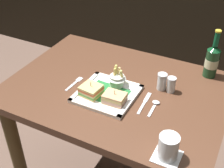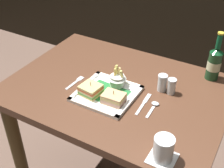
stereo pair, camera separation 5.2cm
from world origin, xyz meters
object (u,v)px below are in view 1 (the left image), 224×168
object	(u,v)px
sandwich_half_right	(115,98)
beer_bottle	(212,60)
dining_table	(117,109)
water_glass	(168,148)
fork	(75,83)
spoon	(155,104)
fries_cup	(118,78)
knife	(145,102)
pepper_shaker	(171,86)
sandwich_half_left	(91,90)
salt_shaker	(162,82)
square_plate	(107,94)

from	to	relation	value
sandwich_half_right	beer_bottle	distance (m)	0.54
dining_table	sandwich_half_right	world-z (taller)	sandwich_half_right
water_glass	fork	bearing A→B (deg)	156.30
fork	spoon	distance (m)	0.41
dining_table	spoon	xyz separation A→B (m)	(0.21, -0.05, 0.14)
water_glass	beer_bottle	bearing A→B (deg)	88.37
sandwich_half_right	fork	xyz separation A→B (m)	(-0.25, 0.06, -0.03)
fries_cup	fork	bearing A→B (deg)	-161.14
knife	pepper_shaker	world-z (taller)	pepper_shaker
dining_table	water_glass	size ratio (longest dim) A/B	10.77
water_glass	sandwich_half_left	bearing A→B (deg)	156.31
spoon	salt_shaker	distance (m)	0.14
dining_table	square_plate	world-z (taller)	square_plate
water_glass	spoon	size ratio (longest dim) A/B	0.83
beer_bottle	pepper_shaker	distance (m)	0.26
spoon	pepper_shaker	xyz separation A→B (m)	(0.03, 0.13, 0.03)
sandwich_half_left	beer_bottle	bearing A→B (deg)	43.49
dining_table	pepper_shaker	xyz separation A→B (m)	(0.24, 0.08, 0.17)
sandwich_half_right	beer_bottle	xyz separation A→B (m)	(0.33, 0.42, 0.06)
square_plate	fries_cup	size ratio (longest dim) A/B	2.49
fries_cup	knife	xyz separation A→B (m)	(0.16, -0.05, -0.05)
beer_bottle	sandwich_half_left	bearing A→B (deg)	-136.51
beer_bottle	fork	xyz separation A→B (m)	(-0.57, -0.37, -0.09)
fries_cup	pepper_shaker	world-z (taller)	fries_cup
sandwich_half_left	fries_cup	size ratio (longest dim) A/B	0.93
fries_cup	beer_bottle	bearing A→B (deg)	38.94
beer_bottle	knife	world-z (taller)	beer_bottle
fries_cup	water_glass	size ratio (longest dim) A/B	1.09
sandwich_half_right	salt_shaker	world-z (taller)	salt_shaker
dining_table	sandwich_half_right	bearing A→B (deg)	-68.28
water_glass	pepper_shaker	distance (m)	0.41
fork	pepper_shaker	size ratio (longest dim) A/B	1.69
square_plate	fries_cup	world-z (taller)	fries_cup
water_glass	fork	size ratio (longest dim) A/B	0.75
salt_shaker	knife	bearing A→B (deg)	-103.04
dining_table	beer_bottle	size ratio (longest dim) A/B	4.16
water_glass	square_plate	bearing A→B (deg)	148.04
square_plate	pepper_shaker	size ratio (longest dim) A/B	3.43
spoon	dining_table	bearing A→B (deg)	167.50
spoon	square_plate	bearing A→B (deg)	-172.10
fries_cup	pepper_shaker	size ratio (longest dim) A/B	1.38
sandwich_half_left	knife	bearing A→B (deg)	16.57
dining_table	beer_bottle	xyz separation A→B (m)	(0.37, 0.30, 0.23)
fries_cup	spoon	bearing A→B (deg)	-13.29
knife	dining_table	bearing A→B (deg)	163.22
pepper_shaker	spoon	bearing A→B (deg)	-102.29
spoon	pepper_shaker	size ratio (longest dim) A/B	1.52
fork	knife	world-z (taller)	same
pepper_shaker	salt_shaker	bearing A→B (deg)	180.00
sandwich_half_right	beer_bottle	bearing A→B (deg)	52.42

